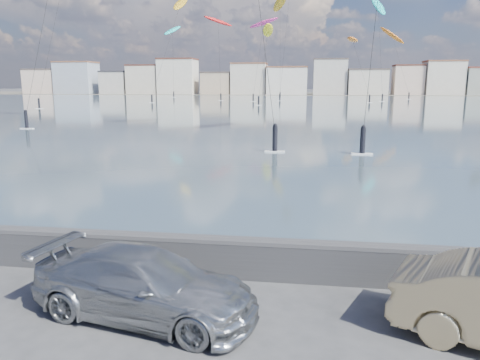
{
  "coord_description": "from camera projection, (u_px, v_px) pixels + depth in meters",
  "views": [
    {
      "loc": [
        2.74,
        -8.02,
        4.73
      ],
      "look_at": [
        1.0,
        4.0,
        2.2
      ],
      "focal_mm": 35.0,
      "sensor_mm": 36.0,
      "label": 1
    }
  ],
  "objects": [
    {
      "name": "kitesurfer_0",
      "position": [
        353.0,
        40.0,
        122.84
      ],
      "size": [
        6.23,
        20.05,
        16.73
      ],
      "color": "orange",
      "rests_on": "ground"
    },
    {
      "name": "kitesurfer_15",
      "position": [
        218.0,
        22.0,
        131.22
      ],
      "size": [
        8.75,
        15.66,
        23.47
      ],
      "color": "red",
      "rests_on": "ground"
    },
    {
      "name": "kitesurfer_8",
      "position": [
        378.0,
        7.0,
        126.88
      ],
      "size": [
        4.91,
        17.89,
        28.65
      ],
      "color": "#19BFBF",
      "rests_on": "ground"
    },
    {
      "name": "car_silver",
      "position": [
        145.0,
        284.0,
        9.55
      ],
      "size": [
        5.07,
        2.9,
        1.38
      ],
      "primitive_type": "imported",
      "rotation": [
        0.0,
        0.0,
        1.36
      ],
      "color": "#A6A9AD",
      "rests_on": "ground"
    },
    {
      "name": "far_buildings",
      "position": [
        305.0,
        79.0,
        187.92
      ],
      "size": [
        240.79,
        13.26,
        14.6
      ],
      "color": "beige",
      "rests_on": "ground"
    },
    {
      "name": "kitesurfer_16",
      "position": [
        172.0,
        31.0,
        160.93
      ],
      "size": [
        7.06,
        17.5,
        24.72
      ],
      "color": "#19BFBF",
      "rests_on": "ground"
    },
    {
      "name": "bay_water",
      "position": [
        295.0,
        106.0,
        97.77
      ],
      "size": [
        500.0,
        177.0,
        0.0
      ],
      "primitive_type": "cube",
      "color": "#2C464E",
      "rests_on": "ground"
    },
    {
      "name": "far_shore_strip",
      "position": [
        302.0,
        94.0,
        202.89
      ],
      "size": [
        500.0,
        60.0,
        0.0
      ],
      "primitive_type": "cube",
      "color": "#4C473D",
      "rests_on": "ground"
    },
    {
      "name": "kitesurfer_3",
      "position": [
        280.0,
        3.0,
        143.9
      ],
      "size": [
        6.61,
        12.13,
        31.34
      ],
      "color": "#BF8C19",
      "rests_on": "ground"
    },
    {
      "name": "kitesurfer_1",
      "position": [
        264.0,
        24.0,
        127.21
      ],
      "size": [
        8.64,
        14.51,
        22.45
      ],
      "color": "#E5338C",
      "rests_on": "ground"
    },
    {
      "name": "kitesurfer_12",
      "position": [
        392.0,
        36.0,
        145.84
      ],
      "size": [
        8.53,
        16.62,
        22.28
      ],
      "color": "orange",
      "rests_on": "ground"
    },
    {
      "name": "ground",
      "position": [
        160.0,
        330.0,
        9.12
      ],
      "size": [
        700.0,
        700.0,
        0.0
      ],
      "primitive_type": "plane",
      "color": "#333335",
      "rests_on": "ground"
    },
    {
      "name": "kitesurfer_13",
      "position": [
        180.0,
        5.0,
        120.71
      ],
      "size": [
        5.88,
        19.58,
        27.39
      ],
      "color": "#BF8C19",
      "rests_on": "ground"
    },
    {
      "name": "seawall",
      "position": [
        193.0,
        253.0,
        11.62
      ],
      "size": [
        400.0,
        0.36,
        1.08
      ],
      "color": "#28282B",
      "rests_on": "ground"
    },
    {
      "name": "kitesurfer_9",
      "position": [
        268.0,
        31.0,
        108.28
      ],
      "size": [
        2.87,
        17.59,
        18.48
      ],
      "color": "yellow",
      "rests_on": "ground"
    }
  ]
}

